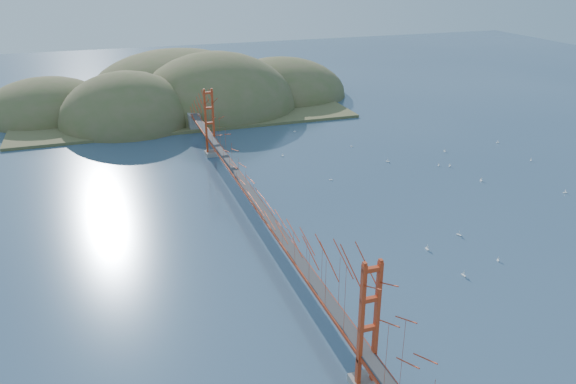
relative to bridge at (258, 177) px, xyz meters
name	(u,v)px	position (x,y,z in m)	size (l,w,h in m)	color
ground	(260,229)	(0.00, -0.18, -7.01)	(320.00, 320.00, 0.00)	#334B66
bridge	(258,177)	(0.00, 0.00, 0.00)	(2.20, 94.40, 12.00)	gray
far_headlands	(187,103)	(2.21, 68.33, -7.01)	(84.00, 58.00, 25.00)	brown
sailboat_16	(331,179)	(15.10, 12.31, -6.87)	(0.50, 0.50, 0.57)	white
sailboat_12	(295,131)	(18.43, 38.34, -6.87)	(0.52, 0.52, 0.58)	white
sailboat_17	(498,142)	(51.63, 19.45, -6.86)	(0.56, 0.49, 0.63)	white
sailboat_6	(459,234)	(22.91, -9.95, -6.85)	(0.66, 0.66, 0.73)	white
sailboat_9	(531,160)	(50.59, 9.47, -6.87)	(0.57, 0.57, 0.60)	white
sailboat_3	(282,155)	(11.56, 25.45, -6.87)	(0.53, 0.53, 0.56)	white
sailboat_11	(565,192)	(45.56, -3.54, -6.87)	(0.56, 0.56, 0.61)	white
sailboat_14	(427,248)	(17.19, -11.82, -6.85)	(0.54, 0.63, 0.72)	white
sailboat_1	(388,161)	(27.39, 16.89, -6.85)	(0.70, 0.70, 0.73)	white
sailboat_4	(450,166)	(36.01, 11.57, -6.86)	(0.66, 0.66, 0.69)	white
sailboat_15	(445,151)	(39.53, 18.38, -6.86)	(0.49, 0.58, 0.67)	white
sailboat_5	(481,180)	(36.92, 4.51, -6.85)	(0.60, 0.63, 0.71)	white
sailboat_8	(439,165)	(34.46, 12.47, -6.87)	(0.55, 0.55, 0.57)	white
sailboat_7	(352,146)	(25.09, 26.26, -6.87)	(0.54, 0.54, 0.59)	white
sailboat_0	(464,275)	(17.75, -18.27, -6.85)	(0.52, 0.63, 0.73)	white
sailboat_extra_0	(498,260)	(23.44, -16.75, -6.87)	(0.51, 0.51, 0.57)	white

